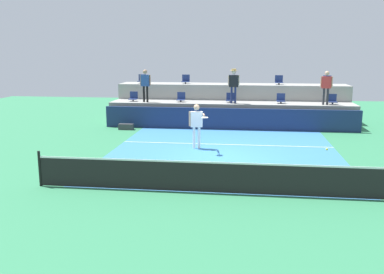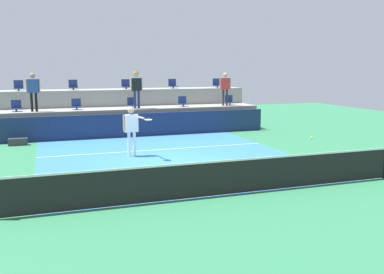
{
  "view_description": "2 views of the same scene",
  "coord_description": "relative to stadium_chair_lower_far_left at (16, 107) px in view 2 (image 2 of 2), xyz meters",
  "views": [
    {
      "loc": [
        0.82,
        -15.38,
        3.95
      ],
      "look_at": [
        -1.01,
        -1.18,
        1.03
      ],
      "focal_mm": 39.45,
      "sensor_mm": 36.0,
      "label": 1
    },
    {
      "loc": [
        -4.05,
        -13.45,
        3.18
      ],
      "look_at": [
        0.07,
        -1.62,
        1.14
      ],
      "focal_mm": 39.27,
      "sensor_mm": 36.0,
      "label": 2
    }
  ],
  "objects": [
    {
      "name": "spectator_with_hat",
      "position": [
        5.5,
        -0.38,
        0.91
      ],
      "size": [
        0.61,
        0.46,
        1.81
      ],
      "color": "navy",
      "rests_on": "seating_tier_lower"
    },
    {
      "name": "spectator_in_grey",
      "position": [
        0.78,
        -0.38,
        0.84
      ],
      "size": [
        0.61,
        0.26,
        1.74
      ],
      "color": "black",
      "rests_on": "seating_tier_lower"
    },
    {
      "name": "court_service_line",
      "position": [
        5.35,
        -4.83,
        -1.46
      ],
      "size": [
        9.0,
        0.06,
        0.0
      ],
      "primitive_type": "cube",
      "color": "white",
      "rests_on": "ground_plane"
    },
    {
      "name": "equipment_bag",
      "position": [
        0.1,
        -1.94,
        -1.31
      ],
      "size": [
        0.76,
        0.28,
        0.3
      ],
      "primitive_type": "cube",
      "color": "#333338",
      "rests_on": "ground_plane"
    },
    {
      "name": "stadium_chair_upper_far_left",
      "position": [
        0.05,
        1.8,
        0.85
      ],
      "size": [
        0.44,
        0.4,
        0.52
      ],
      "color": "#2D2D33",
      "rests_on": "seating_tier_upper"
    },
    {
      "name": "stadium_chair_upper_left",
      "position": [
        2.66,
        1.8,
        0.85
      ],
      "size": [
        0.44,
        0.4,
        0.52
      ],
      "color": "#2D2D33",
      "rests_on": "seating_tier_upper"
    },
    {
      "name": "sponsor_backboard",
      "position": [
        5.35,
        -1.23,
        -0.91
      ],
      "size": [
        13.0,
        0.16,
        1.1
      ],
      "primitive_type": "cube",
      "color": "navy",
      "rests_on": "ground_plane"
    },
    {
      "name": "stadium_chair_lower_far_right",
      "position": [
        10.63,
        0.0,
        0.0
      ],
      "size": [
        0.44,
        0.4,
        0.52
      ],
      "color": "#2D2D33",
      "rests_on": "seating_tier_lower"
    },
    {
      "name": "stadium_chair_lower_far_left",
      "position": [
        0.0,
        0.0,
        0.0
      ],
      "size": [
        0.44,
        0.4,
        0.52
      ],
      "color": "#2D2D33",
      "rests_on": "seating_tier_lower"
    },
    {
      "name": "stadium_chair_lower_right",
      "position": [
        8.0,
        0.0,
        0.0
      ],
      "size": [
        0.44,
        0.4,
        0.52
      ],
      "color": "#2D2D33",
      "rests_on": "seating_tier_lower"
    },
    {
      "name": "stadium_chair_upper_right",
      "position": [
        7.99,
        1.8,
        0.85
      ],
      "size": [
        0.44,
        0.4,
        0.52
      ],
      "color": "#2D2D33",
      "rests_on": "seating_tier_upper"
    },
    {
      "name": "seating_tier_lower",
      "position": [
        5.35,
        0.07,
        -0.84
      ],
      "size": [
        13.0,
        1.8,
        1.25
      ],
      "primitive_type": "cube",
      "color": "gray",
      "rests_on": "ground_plane"
    },
    {
      "name": "stadium_chair_lower_left",
      "position": [
        2.66,
        0.0,
        0.0
      ],
      "size": [
        0.44,
        0.4,
        0.52
      ],
      "color": "#2D2D33",
      "rests_on": "seating_tier_lower"
    },
    {
      "name": "spectator_leaning_on_rail",
      "position": [
        10.21,
        -0.38,
        0.83
      ],
      "size": [
        0.6,
        0.27,
        1.72
      ],
      "color": "#2D2D33",
      "rests_on": "seating_tier_lower"
    },
    {
      "name": "stadium_chair_upper_center",
      "position": [
        5.38,
        1.8,
        0.85
      ],
      "size": [
        0.44,
        0.4,
        0.52
      ],
      "color": "#2D2D33",
      "rests_on": "seating_tier_upper"
    },
    {
      "name": "stadium_chair_lower_center",
      "position": [
        5.34,
        0.0,
        0.0
      ],
      "size": [
        0.44,
        0.4,
        0.52
      ],
      "color": "#2D2D33",
      "rests_on": "seating_tier_lower"
    },
    {
      "name": "ground_plane",
      "position": [
        5.35,
        -7.23,
        -1.46
      ],
      "size": [
        40.0,
        40.0,
        0.0
      ],
      "primitive_type": "plane",
      "color": "#2D754C"
    },
    {
      "name": "seating_tier_upper",
      "position": [
        5.35,
        1.87,
        -0.41
      ],
      "size": [
        13.0,
        1.8,
        2.1
      ],
      "primitive_type": "cube",
      "color": "gray",
      "rests_on": "ground_plane"
    },
    {
      "name": "tennis_player",
      "position": [
        4.19,
        -5.72,
        -0.33
      ],
      "size": [
        0.9,
        1.21,
        1.83
      ],
      "color": "white",
      "rests_on": "ground_plane"
    },
    {
      "name": "court_inner_paint",
      "position": [
        5.35,
        -6.23,
        -1.46
      ],
      "size": [
        9.0,
        10.0,
        0.01
      ],
      "primitive_type": "cube",
      "color": "teal",
      "rests_on": "ground_plane"
    },
    {
      "name": "tennis_net",
      "position": [
        5.35,
        -11.23,
        -0.97
      ],
      "size": [
        10.48,
        0.08,
        1.07
      ],
      "color": "black",
      "rests_on": "ground_plane"
    },
    {
      "name": "tennis_ball",
      "position": [
        8.49,
        -10.54,
        -0.26
      ],
      "size": [
        0.07,
        0.07,
        0.07
      ],
      "color": "#CCE033"
    },
    {
      "name": "stadium_chair_upper_far_right",
      "position": [
        10.65,
        1.8,
        0.85
      ],
      "size": [
        0.44,
        0.4,
        0.52
      ],
      "color": "#2D2D33",
      "rests_on": "seating_tier_upper"
    }
  ]
}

